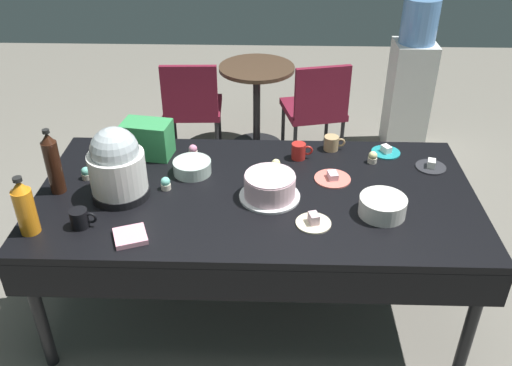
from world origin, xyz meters
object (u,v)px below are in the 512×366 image
dessert_plate_coral (332,178)px  soda_bottle_orange_juice (25,207)px  coffee_mug_red (299,151)px  coffee_mug_black (80,219)px  ceramic_snack_bowl (383,206)px  cupcake_lemon (86,173)px  soda_carton (148,139)px  cupcake_berry (276,165)px  soda_bottle_cola (53,163)px  maroon_chair_right (316,106)px  slow_cooker (117,165)px  cupcake_rose (193,151)px  maroon_chair_left (192,104)px  round_cafe_table (257,93)px  water_cooler (410,80)px  dessert_plate_teal (386,151)px  frosted_layer_cake (270,187)px  cupcake_cocoa (373,157)px  glass_salad_bowl (192,167)px  cupcake_vanilla (94,149)px  dessert_plate_charcoal (431,166)px  dessert_plate_cream (313,221)px  cupcake_mint (166,184)px  potluck_table (256,202)px  coffee_mug_tan (332,143)px

dessert_plate_coral → soda_bottle_orange_juice: bearing=-160.9°
coffee_mug_red → coffee_mug_black: (-1.02, -0.66, -0.00)m
ceramic_snack_bowl → cupcake_lemon: 1.51m
soda_carton → cupcake_berry: bearing=-2.7°
soda_bottle_cola → maroon_chair_right: (1.41, 1.64, -0.42)m
slow_cooker → cupcake_rose: size_ratio=5.48×
maroon_chair_left → round_cafe_table: maroon_chair_left is taller
maroon_chair_right → water_cooler: size_ratio=0.69×
dessert_plate_teal → soda_bottle_cola: (-1.71, -0.44, 0.15)m
frosted_layer_cake → cupcake_cocoa: frosted_layer_cake is taller
glass_salad_bowl → cupcake_vanilla: bearing=162.5°
dessert_plate_charcoal → maroon_chair_right: maroon_chair_right is taller
round_cafe_table → water_cooler: size_ratio=0.58×
coffee_mug_black → glass_salad_bowl: bearing=47.3°
cupcake_vanilla → round_cafe_table: cupcake_vanilla is taller
soda_bottle_orange_juice → ceramic_snack_bowl: bearing=6.5°
dessert_plate_teal → dessert_plate_cream: dessert_plate_cream is taller
cupcake_cocoa → cupcake_vanilla: size_ratio=1.00×
dessert_plate_teal → maroon_chair_right: maroon_chair_right is taller
slow_cooker → ceramic_snack_bowl: 1.28m
cupcake_cocoa → soda_carton: size_ratio=0.26×
dessert_plate_coral → cupcake_mint: cupcake_mint is taller
cupcake_vanilla → soda_carton: bearing=1.1°
soda_bottle_orange_juice → dessert_plate_cream: bearing=4.3°
water_cooler → cupcake_mint: bearing=-130.9°
cupcake_mint → soda_carton: (-0.15, 0.35, 0.07)m
cupcake_lemon → round_cafe_table: size_ratio=0.09×
cupcake_vanilla → soda_bottle_orange_juice: (-0.09, -0.71, 0.10)m
soda_bottle_orange_juice → coffee_mug_red: size_ratio=2.43×
glass_salad_bowl → soda_bottle_cola: soda_bottle_cola is taller
soda_bottle_orange_juice → soda_bottle_cola: soda_bottle_cola is taller
cupcake_rose → maroon_chair_right: bearing=58.3°
potluck_table → cupcake_cocoa: size_ratio=32.59×
frosted_layer_cake → cupcake_vanilla: (-0.99, 0.40, -0.03)m
potluck_table → dessert_plate_charcoal: 0.97m
slow_cooker → cupcake_rose: slow_cooker is taller
slow_cooker → water_cooler: 2.72m
dessert_plate_teal → dessert_plate_cream: 0.81m
cupcake_rose → coffee_mug_black: coffee_mug_black is taller
cupcake_cocoa → soda_carton: 1.24m
glass_salad_bowl → maroon_chair_left: size_ratio=0.24×
dessert_plate_coral → dessert_plate_charcoal: dessert_plate_charcoal is taller
cupcake_berry → cupcake_cocoa: bearing=10.8°
potluck_table → soda_carton: soda_carton is taller
cupcake_vanilla → dessert_plate_coral: bearing=-9.7°
cupcake_cocoa → cupcake_rose: (-0.99, 0.05, 0.00)m
slow_cooker → dessert_plate_coral: slow_cooker is taller
cupcake_mint → coffee_mug_black: (-0.34, -0.33, 0.01)m
potluck_table → coffee_mug_black: bearing=-158.2°
dessert_plate_teal → coffee_mug_tan: coffee_mug_tan is taller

